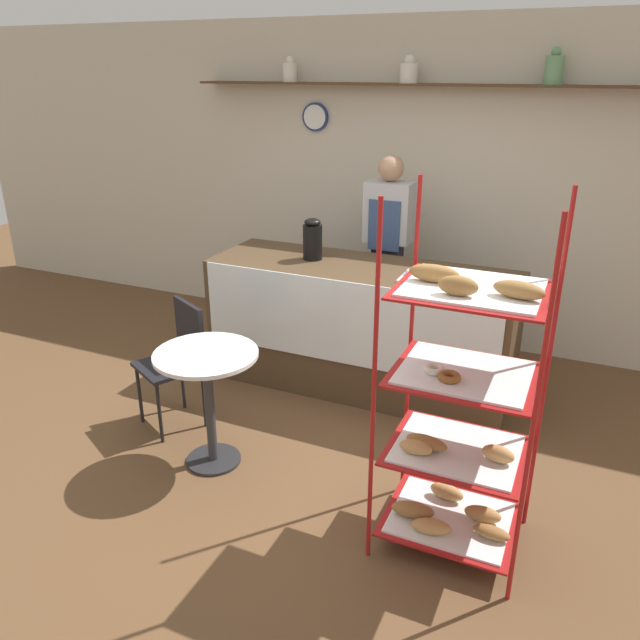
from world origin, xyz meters
TOP-DOWN VIEW (x-y plane):
  - ground_plane at (0.00, 0.00)m, footprint 14.00×14.00m
  - back_wall at (-0.00, 2.32)m, footprint 10.00×0.30m
  - display_counter at (0.00, 1.15)m, footprint 2.27×0.75m
  - pastry_rack at (1.05, -0.29)m, footprint 0.72×0.60m
  - person_worker at (0.00, 1.73)m, footprint 0.37×0.23m
  - cafe_table at (-0.46, -0.20)m, footprint 0.62×0.62m
  - cafe_chair at (-0.92, 0.14)m, footprint 0.51×0.51m
  - coffee_carafe at (-0.41, 1.18)m, footprint 0.15×0.15m
  - donut_tray_counter at (0.51, 1.07)m, footprint 0.39×0.27m

SIDE VIEW (x-z plane):
  - ground_plane at x=0.00m, z-range 0.00..0.00m
  - display_counter at x=0.00m, z-range 0.00..0.96m
  - cafe_chair at x=-0.92m, z-range 0.09..0.96m
  - cafe_table at x=-0.46m, z-range 0.18..0.94m
  - pastry_rack at x=1.05m, z-range -0.17..1.66m
  - person_worker at x=0.00m, z-range 0.09..1.77m
  - donut_tray_counter at x=0.51m, z-range 0.96..1.01m
  - coffee_carafe at x=-0.41m, z-range 0.95..1.27m
  - back_wall at x=0.00m, z-range 0.01..2.71m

